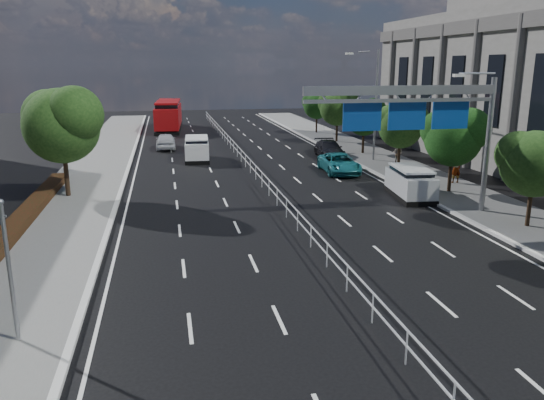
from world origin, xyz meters
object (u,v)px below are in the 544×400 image
object	(u,v)px
near_car_dark	(168,125)
parked_car_teal	(339,163)
red_bus	(169,115)
white_minivan	(197,149)
near_car_silver	(166,141)
silver_minivan	(410,183)
pedestrian_b	(398,153)
parked_car_dark	(329,149)
overhead_gantry	(422,110)
pedestrian_a	(456,169)

from	to	relation	value
near_car_dark	parked_car_teal	world-z (taller)	near_car_dark
red_bus	white_minivan	bearing A→B (deg)	-81.15
red_bus	near_car_silver	world-z (taller)	red_bus
silver_minivan	pedestrian_b	world-z (taller)	silver_minivan
silver_minivan	parked_car_dark	size ratio (longest dim) A/B	0.94
overhead_gantry	red_bus	bearing A→B (deg)	106.47
overhead_gantry	silver_minivan	bearing A→B (deg)	68.15
white_minivan	parked_car_teal	world-z (taller)	white_minivan
red_bus	near_car_dark	distance (m)	2.14
white_minivan	parked_car_teal	xyz separation A→B (m)	(10.03, -7.44, -0.26)
overhead_gantry	red_bus	world-z (taller)	overhead_gantry
silver_minivan	parked_car_teal	distance (m)	8.26
silver_minivan	pedestrian_a	distance (m)	5.27
pedestrian_a	white_minivan	bearing A→B (deg)	-41.67
silver_minivan	pedestrian_a	xyz separation A→B (m)	(4.53, 2.68, 0.18)
near_car_silver	pedestrian_b	size ratio (longest dim) A/B	2.72
parked_car_teal	pedestrian_b	bearing A→B (deg)	21.77
parked_car_dark	pedestrian_a	world-z (taller)	pedestrian_a
red_bus	pedestrian_a	bearing A→B (deg)	-58.66
near_car_silver	red_bus	bearing A→B (deg)	-91.53
pedestrian_a	overhead_gantry	bearing A→B (deg)	43.56
overhead_gantry	silver_minivan	world-z (taller)	overhead_gantry
red_bus	near_car_silver	xyz separation A→B (m)	(-0.51, -15.40, -1.08)
near_car_silver	near_car_dark	world-z (taller)	near_car_dark
pedestrian_b	near_car_dark	bearing A→B (deg)	-10.62
parked_car_dark	red_bus	bearing A→B (deg)	125.04
near_car_dark	pedestrian_a	distance (m)	37.98
red_bus	near_car_dark	xyz separation A→B (m)	(-0.19, -1.89, -1.00)
pedestrian_a	pedestrian_b	world-z (taller)	pedestrian_a
near_car_silver	pedestrian_b	xyz separation A→B (m)	(18.05, -12.33, 0.20)
overhead_gantry	white_minivan	distance (m)	22.42
near_car_dark	overhead_gantry	bearing A→B (deg)	100.07
near_car_dark	pedestrian_b	distance (m)	31.34
white_minivan	silver_minivan	size ratio (longest dim) A/B	0.99
near_car_dark	pedestrian_a	world-z (taller)	pedestrian_a
parked_car_teal	pedestrian_a	distance (m)	8.32
white_minivan	red_bus	bearing A→B (deg)	98.50
near_car_silver	pedestrian_a	world-z (taller)	pedestrian_a
pedestrian_a	pedestrian_b	bearing A→B (deg)	-87.02
near_car_silver	pedestrian_b	distance (m)	21.86
red_bus	parked_car_teal	size ratio (longest dim) A/B	2.35
overhead_gantry	near_car_dark	bearing A→B (deg)	107.46
overhead_gantry	white_minivan	size ratio (longest dim) A/B	2.21
parked_car_dark	silver_minivan	bearing A→B (deg)	-83.07
overhead_gantry	white_minivan	world-z (taller)	overhead_gantry
silver_minivan	parked_car_dark	bearing A→B (deg)	98.60
white_minivan	red_bus	world-z (taller)	red_bus
white_minivan	near_car_dark	size ratio (longest dim) A/B	0.91
pedestrian_a	pedestrian_b	xyz separation A→B (m)	(-0.84, 7.28, -0.13)
overhead_gantry	pedestrian_b	world-z (taller)	overhead_gantry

